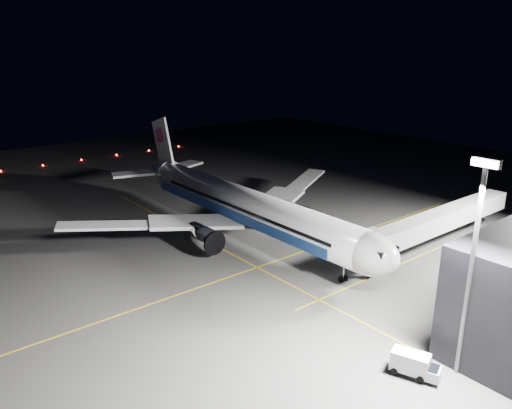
{
  "coord_description": "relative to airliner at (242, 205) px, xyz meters",
  "views": [
    {
      "loc": [
        59.25,
        -46.13,
        29.54
      ],
      "look_at": [
        2.09,
        0.25,
        6.0
      ],
      "focal_mm": 35.0,
      "sensor_mm": 36.0,
      "label": 1
    }
  ],
  "objects": [
    {
      "name": "ground",
      "position": [
        1.08,
        0.0,
        -5.16
      ],
      "size": [
        200.0,
        200.0,
        0.0
      ],
      "primitive_type": "plane",
      "color": "#4C4C4F",
      "rests_on": "ground"
    },
    {
      "name": "airliner",
      "position": [
        0.0,
        0.0,
        0.0
      ],
      "size": [
        61.48,
        54.22,
        16.64
      ],
      "color": "silver",
      "rests_on": "ground"
    },
    {
      "name": "safety_cone_b",
      "position": [
        3.68,
        4.0,
        -4.84
      ],
      "size": [
        0.43,
        0.43,
        0.65
      ],
      "primitive_type": "cone",
      "color": "#F0570A",
      "rests_on": "ground"
    },
    {
      "name": "safety_cone_a",
      "position": [
        4.37,
        9.31,
        -4.83
      ],
      "size": [
        0.45,
        0.45,
        0.68
      ],
      "primitive_type": "cone",
      "color": "#F0570A",
      "rests_on": "ground"
    },
    {
      "name": "guide_line_side",
      "position": [
        23.08,
        10.0,
        -5.16
      ],
      "size": [
        0.25,
        40.0,
        0.01
      ],
      "primitive_type": "cube",
      "color": "gold",
      "rests_on": "ground"
    },
    {
      "name": "jet_bridge",
      "position": [
        23.08,
        18.06,
        -0.58
      ],
      "size": [
        3.6,
        34.4,
        6.3
      ],
      "color": "#B2B2B7",
      "rests_on": "ground"
    },
    {
      "name": "baggage_tug",
      "position": [
        -0.45,
        8.39,
        -4.36
      ],
      "size": [
        2.71,
        2.34,
        1.74
      ],
      "rotation": [
        0.0,
        0.0,
        0.2
      ],
      "color": "black",
      "rests_on": "ground"
    },
    {
      "name": "guide_line_cross",
      "position": [
        1.08,
        -6.0,
        -5.16
      ],
      "size": [
        70.0,
        0.25,
        0.01
      ],
      "primitive_type": "cube",
      "color": "gold",
      "rests_on": "ground"
    },
    {
      "name": "guide_line_main",
      "position": [
        11.08,
        0.0,
        -5.16
      ],
      "size": [
        0.25,
        80.0,
        0.01
      ],
      "primitive_type": "cube",
      "color": "gold",
      "rests_on": "ground"
    },
    {
      "name": "safety_cone_c",
      "position": [
        -2.62,
        9.76,
        -4.88
      ],
      "size": [
        0.37,
        0.37,
        0.56
      ],
      "primitive_type": "cone",
      "color": "#F0570A",
      "rests_on": "ground"
    },
    {
      "name": "taxiway_lights",
      "position": [
        -70.92,
        0.0,
        -4.94
      ],
      "size": [
        0.44,
        60.44,
        0.44
      ],
      "color": "#FF140A",
      "rests_on": "ground"
    },
    {
      "name": "service_truck",
      "position": [
        38.84,
        -9.65,
        -3.94
      ],
      "size": [
        4.78,
        3.24,
        2.28
      ],
      "rotation": [
        0.0,
        0.0,
        0.36
      ],
      "color": "silver",
      "rests_on": "ground"
    },
    {
      "name": "floodlight_mast_south",
      "position": [
        41.08,
        -6.01,
        7.21
      ],
      "size": [
        2.4,
        0.67,
        20.7
      ],
      "color": "#59595E",
      "rests_on": "ground"
    }
  ]
}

